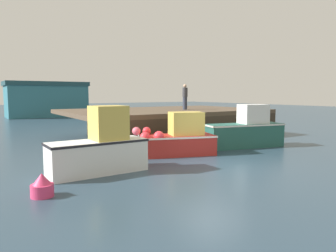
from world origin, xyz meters
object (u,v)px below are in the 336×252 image
(fishing_boat_near_left, at_px, (100,148))
(rowboat, at_px, (242,138))
(dockworker, at_px, (185,97))
(fishing_boat_mid, at_px, (246,131))
(mooring_buoy_foreground, at_px, (42,186))
(fishing_boat_near_right, at_px, (178,139))

(fishing_boat_near_left, xyz_separation_m, rowboat, (9.59, 2.41, -0.67))
(dockworker, bearing_deg, rowboat, -70.04)
(fishing_boat_near_left, distance_m, dockworker, 10.44)
(fishing_boat_near_left, distance_m, fishing_boat_mid, 8.56)
(fishing_boat_near_left, xyz_separation_m, mooring_buoy_foreground, (-2.31, -1.66, -0.59))
(fishing_boat_near_right, height_order, dockworker, dockworker)
(fishing_boat_mid, relative_size, dockworker, 2.67)
(fishing_boat_near_left, height_order, mooring_buoy_foreground, fishing_boat_near_left)
(rowboat, height_order, dockworker, dockworker)
(fishing_boat_near_right, relative_size, dockworker, 2.24)
(rowboat, xyz_separation_m, mooring_buoy_foreground, (-11.89, -4.06, 0.07))
(fishing_boat_mid, distance_m, dockworker, 5.42)
(fishing_boat_near_left, bearing_deg, fishing_boat_mid, 7.45)
(dockworker, distance_m, mooring_buoy_foreground, 13.34)
(fishing_boat_near_left, height_order, fishing_boat_near_right, fishing_boat_near_left)
(dockworker, relative_size, mooring_buoy_foreground, 2.53)
(fishing_boat_near_left, distance_m, rowboat, 9.90)
(fishing_boat_near_left, bearing_deg, mooring_buoy_foreground, -144.35)
(rowboat, relative_size, dockworker, 1.21)
(dockworker, xyz_separation_m, mooring_buoy_foreground, (-10.50, -7.89, -2.32))
(dockworker, bearing_deg, fishing_boat_mid, -86.77)
(fishing_boat_near_left, xyz_separation_m, dockworker, (8.20, 6.23, 1.72))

